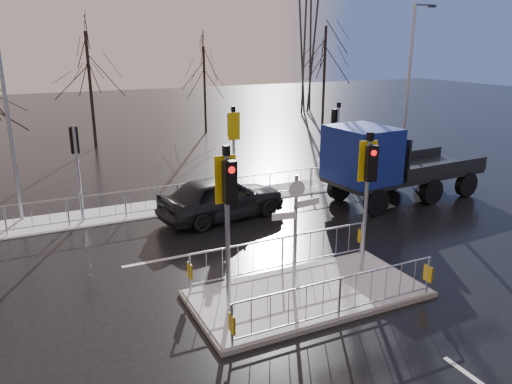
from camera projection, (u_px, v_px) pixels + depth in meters
name	position (u px, v px, depth m)	size (l,w,h in m)	color
ground	(308.00, 296.00, 12.89)	(120.00, 120.00, 0.00)	black
snow_verge	(198.00, 202.00, 20.31)	(30.00, 2.00, 0.04)	white
lane_markings	(314.00, 301.00, 12.60)	(8.00, 11.38, 0.01)	silver
traffic_island	(307.00, 282.00, 12.78)	(6.00, 3.04, 4.15)	slate
far_kerb_fixtures	(208.00, 181.00, 19.70)	(18.00, 0.65, 3.83)	#959CA3
car_far_lane	(222.00, 197.00, 18.35)	(1.92, 4.76, 1.62)	black
flatbed_truck	(380.00, 163.00, 19.77)	(7.05, 2.94, 3.20)	black
tree_far_a	(89.00, 67.00, 29.66)	(3.75, 3.75, 7.08)	black
tree_far_b	(204.00, 73.00, 34.88)	(3.25, 3.25, 6.14)	black
tree_far_c	(325.00, 58.00, 35.32)	(4.00, 4.00, 7.55)	black
street_lamp_right	(409.00, 84.00, 23.33)	(1.25, 0.18, 8.00)	#959CA3
street_lamp_left	(7.00, 96.00, 17.13)	(1.25, 0.18, 8.20)	#959CA3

